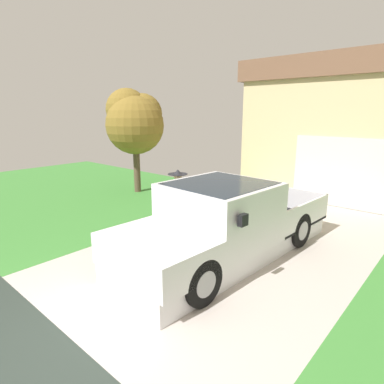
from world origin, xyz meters
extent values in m
cube|color=#BBAFA7|center=(0.00, 4.50, -0.03)|extent=(5.20, 9.00, 0.06)
cube|color=#3D8135|center=(-8.60, 4.50, -0.03)|extent=(12.00, 9.00, 0.06)
cube|color=silver|center=(0.04, 3.69, 0.21)|extent=(2.09, 5.53, 0.42)
cube|color=silver|center=(0.02, 3.33, 1.03)|extent=(2.04, 2.08, 1.23)
cube|color=#1E2833|center=(0.02, 3.33, 1.40)|extent=(1.80, 1.91, 0.51)
cube|color=silver|center=(-0.07, 1.66, 0.70)|extent=(2.01, 1.48, 0.56)
cube|color=black|center=(0.14, 5.36, 0.45)|extent=(2.05, 2.20, 0.06)
cube|color=silver|center=(1.07, 5.31, 0.73)|extent=(0.18, 2.09, 0.62)
cube|color=silver|center=(-0.79, 5.41, 0.73)|extent=(0.18, 2.09, 0.62)
cube|color=silver|center=(0.20, 6.38, 0.73)|extent=(1.93, 0.17, 0.62)
cube|color=black|center=(1.05, 2.58, 1.30)|extent=(0.11, 0.19, 0.20)
cylinder|color=black|center=(0.77, 1.82, 0.40)|extent=(0.31, 0.81, 0.80)
cylinder|color=#9E9EA3|center=(0.77, 1.82, 0.40)|extent=(0.30, 0.46, 0.44)
cylinder|color=black|center=(-0.90, 1.91, 0.40)|extent=(0.31, 0.81, 0.80)
cylinder|color=#9E9EA3|center=(-0.90, 1.91, 0.40)|extent=(0.30, 0.46, 0.44)
cylinder|color=black|center=(0.96, 5.10, 0.40)|extent=(0.31, 0.81, 0.80)
cylinder|color=#9E9EA3|center=(0.96, 5.10, 0.40)|extent=(0.30, 0.46, 0.44)
cylinder|color=black|center=(-0.71, 5.20, 0.40)|extent=(0.31, 0.81, 0.80)
cylinder|color=#9E9EA3|center=(-0.71, 5.20, 0.40)|extent=(0.30, 0.46, 0.44)
cylinder|color=black|center=(-1.54, 3.53, 0.45)|extent=(0.15, 0.15, 0.91)
cylinder|color=black|center=(-1.20, 3.57, 0.45)|extent=(0.15, 0.15, 0.91)
cylinder|color=#4C9356|center=(-1.37, 3.55, 1.17)|extent=(0.30, 0.30, 0.59)
cylinder|color=tan|center=(-1.55, 3.53, 1.12)|extent=(0.09, 0.09, 0.63)
cylinder|color=tan|center=(-1.20, 3.57, 1.12)|extent=(0.09, 0.09, 0.63)
sphere|color=tan|center=(-1.37, 3.55, 1.58)|extent=(0.20, 0.20, 0.20)
cylinder|color=#232328|center=(-1.37, 3.55, 1.63)|extent=(0.46, 0.46, 0.01)
cone|color=#232328|center=(-1.37, 3.55, 1.68)|extent=(0.21, 0.21, 0.11)
cube|color=tan|center=(-1.22, 3.30, 0.10)|extent=(0.39, 0.21, 0.19)
torus|color=tan|center=(-1.22, 3.30, 0.24)|extent=(0.35, 0.02, 0.35)
cube|color=silver|center=(0.54, 9.08, 1.12)|extent=(2.94, 0.06, 2.25)
cylinder|color=brown|center=(-5.96, 6.04, 1.06)|extent=(0.25, 0.25, 2.11)
sphere|color=olive|center=(-6.16, 5.86, 3.11)|extent=(1.55, 1.55, 1.55)
sphere|color=olive|center=(-5.74, 5.86, 2.56)|extent=(2.12, 2.12, 2.12)
sphere|color=olive|center=(-5.85, 6.31, 2.97)|extent=(1.49, 1.49, 1.49)
camera|label=1|loc=(3.73, -1.74, 3.03)|focal=30.02mm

